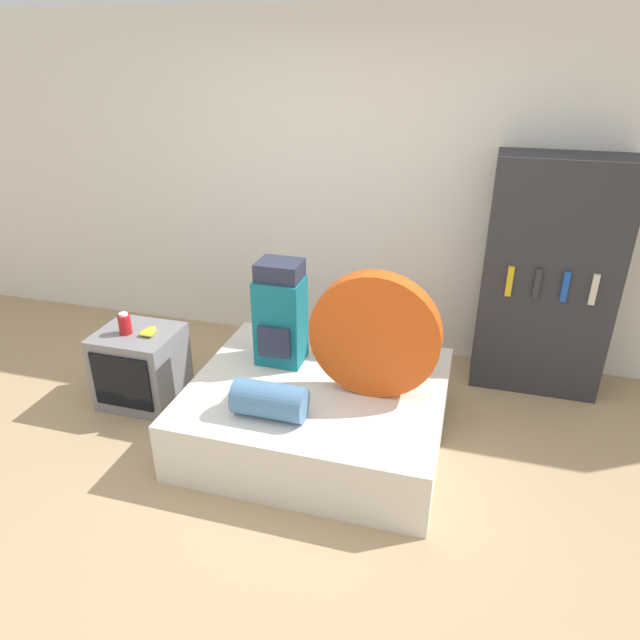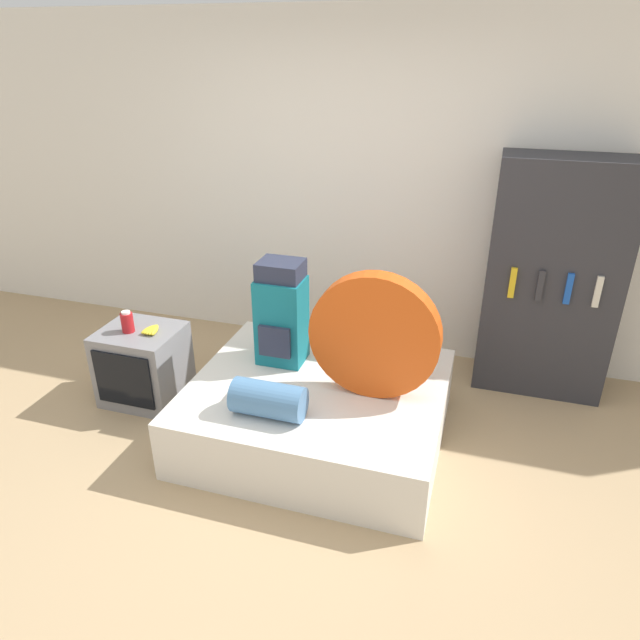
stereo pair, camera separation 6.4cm
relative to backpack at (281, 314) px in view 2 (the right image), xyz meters
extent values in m
plane|color=tan|center=(0.23, -0.88, -0.74)|extent=(16.00, 16.00, 0.00)
cube|color=white|center=(0.23, 1.15, 0.56)|extent=(8.00, 0.05, 2.60)
cube|color=silver|center=(0.32, -0.22, -0.54)|extent=(1.58, 1.40, 0.40)
cube|color=#14707F|center=(0.00, 0.00, -0.05)|extent=(0.30, 0.25, 0.59)
cube|color=#282D42|center=(0.00, 0.01, 0.30)|extent=(0.28, 0.23, 0.12)
cube|color=#282D42|center=(0.00, -0.14, -0.14)|extent=(0.21, 0.03, 0.21)
cylinder|color=#D14C14|center=(0.67, -0.22, 0.05)|extent=(0.78, 0.13, 0.78)
cylinder|color=teal|center=(0.15, -0.63, -0.24)|extent=(0.42, 0.21, 0.21)
cube|color=gray|center=(-1.00, -0.16, -0.47)|extent=(0.54, 0.47, 0.55)
cube|color=black|center=(-1.00, -0.40, -0.45)|extent=(0.43, 0.02, 0.39)
cylinder|color=#B2191E|center=(-1.06, -0.19, -0.12)|extent=(0.08, 0.08, 0.14)
cylinder|color=white|center=(-1.06, -0.19, -0.05)|extent=(0.06, 0.06, 0.02)
ellipsoid|color=yellow|center=(-0.92, -0.15, -0.17)|extent=(0.08, 0.15, 0.04)
ellipsoid|color=yellow|center=(-0.91, -0.15, -0.17)|extent=(0.06, 0.15, 0.04)
ellipsoid|color=yellow|center=(-0.90, -0.15, -0.17)|extent=(0.04, 0.14, 0.04)
ellipsoid|color=yellow|center=(-0.89, -0.15, -0.17)|extent=(0.06, 0.15, 0.04)
ellipsoid|color=yellow|center=(-0.88, -0.15, -0.17)|extent=(0.08, 0.15, 0.04)
cube|color=#2D2D33|center=(1.70, 0.87, 0.11)|extent=(0.89, 0.40, 1.70)
cube|color=gold|center=(1.43, 0.66, 0.14)|extent=(0.04, 0.02, 0.21)
cube|color=#2D2D33|center=(1.61, 0.66, 0.14)|extent=(0.04, 0.02, 0.21)
cube|color=#194CB2|center=(1.78, 0.66, 0.14)|extent=(0.04, 0.02, 0.21)
cube|color=beige|center=(1.96, 0.66, 0.14)|extent=(0.04, 0.02, 0.21)
camera|label=1|loc=(1.17, -3.17, 1.60)|focal=32.00mm
camera|label=2|loc=(1.24, -3.15, 1.60)|focal=32.00mm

